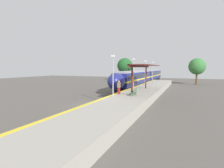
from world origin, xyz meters
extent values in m
plane|color=#56514C|center=(0.00, 0.00, 0.00)|extent=(120.00, 120.00, 0.00)
cube|color=slate|center=(-0.72, 0.00, 0.07)|extent=(0.08, 90.00, 0.15)
cube|color=slate|center=(0.72, 0.00, 0.07)|extent=(0.08, 90.00, 0.15)
cube|color=black|center=(0.00, 18.50, 0.63)|extent=(2.42, 17.32, 0.82)
cube|color=navy|center=(0.00, 18.50, 1.46)|extent=(2.76, 18.82, 0.84)
cube|color=yellow|center=(0.00, 18.50, 2.03)|extent=(2.77, 18.82, 0.29)
cube|color=navy|center=(0.00, 18.50, 2.81)|extent=(2.76, 18.82, 1.28)
cube|color=black|center=(0.00, 18.50, 2.75)|extent=(2.78, 17.32, 0.70)
cube|color=#9E9EA3|center=(0.00, 18.50, 3.60)|extent=(2.48, 18.82, 0.30)
cylinder|color=black|center=(-0.72, 11.57, 0.43)|extent=(0.12, 0.86, 0.86)
cylinder|color=black|center=(0.72, 11.57, 0.43)|extent=(0.12, 0.86, 0.86)
cylinder|color=black|center=(-0.72, 13.77, 0.43)|extent=(0.12, 0.86, 0.86)
cylinder|color=black|center=(0.72, 13.77, 0.43)|extent=(0.12, 0.86, 0.86)
cylinder|color=black|center=(-0.72, 23.24, 0.43)|extent=(0.12, 0.86, 0.86)
cylinder|color=black|center=(0.72, 23.24, 0.43)|extent=(0.12, 0.86, 0.86)
cylinder|color=black|center=(-0.72, 25.44, 0.43)|extent=(0.12, 0.86, 0.86)
cylinder|color=black|center=(0.72, 25.44, 0.43)|extent=(0.12, 0.86, 0.86)
ellipsoid|color=navy|center=(0.00, 7.88, 2.25)|extent=(2.65, 3.64, 2.66)
ellipsoid|color=black|center=(0.00, 7.42, 2.68)|extent=(1.93, 2.12, 1.35)
sphere|color=#F9F4CC|center=(0.00, 6.52, 1.29)|extent=(0.24, 0.24, 0.24)
cube|color=black|center=(0.00, 38.12, 0.63)|extent=(2.42, 17.32, 0.82)
cube|color=navy|center=(0.00, 38.12, 1.46)|extent=(2.76, 18.82, 0.84)
cube|color=yellow|center=(0.00, 38.12, 2.03)|extent=(2.77, 18.82, 0.29)
cube|color=navy|center=(0.00, 38.12, 2.81)|extent=(2.76, 18.82, 1.28)
cube|color=black|center=(0.00, 38.12, 2.75)|extent=(2.78, 17.32, 0.70)
cube|color=#9E9EA3|center=(0.00, 38.12, 3.60)|extent=(2.48, 18.82, 0.30)
cylinder|color=black|center=(-0.72, 31.19, 0.43)|extent=(0.12, 0.86, 0.86)
cylinder|color=black|center=(0.72, 31.19, 0.43)|extent=(0.12, 0.86, 0.86)
cylinder|color=black|center=(-0.72, 33.39, 0.43)|extent=(0.12, 0.86, 0.86)
cylinder|color=black|center=(0.72, 33.39, 0.43)|extent=(0.12, 0.86, 0.86)
cylinder|color=black|center=(-0.72, 42.86, 0.43)|extent=(0.12, 0.86, 0.86)
cylinder|color=black|center=(0.72, 42.86, 0.43)|extent=(0.12, 0.86, 0.86)
cylinder|color=black|center=(-0.72, 45.06, 0.43)|extent=(0.12, 0.86, 0.86)
cylinder|color=black|center=(0.72, 45.06, 0.43)|extent=(0.12, 0.86, 0.86)
cube|color=#9E998E|center=(3.98, 0.00, 0.52)|extent=(4.81, 64.00, 1.04)
cube|color=yellow|center=(1.77, 0.00, 1.04)|extent=(0.40, 64.00, 0.01)
cube|color=#4C6B4C|center=(4.29, 2.25, 1.25)|extent=(0.36, 0.06, 0.42)
cube|color=#4C6B4C|center=(4.29, 3.39, 1.25)|extent=(0.36, 0.06, 0.42)
cube|color=#4C6B4C|center=(4.29, 2.82, 1.47)|extent=(0.44, 1.51, 0.03)
cube|color=#4C6B4C|center=(4.49, 2.82, 1.71)|extent=(0.04, 1.51, 0.44)
cube|color=maroon|center=(2.25, 3.14, 1.46)|extent=(0.28, 0.20, 0.84)
cube|color=#7F6647|center=(2.25, 3.14, 2.21)|extent=(0.36, 0.22, 0.66)
sphere|color=tan|center=(2.25, 3.14, 2.65)|extent=(0.23, 0.23, 0.23)
cylinder|color=#59595E|center=(-1.95, 20.29, 1.78)|extent=(0.14, 0.14, 3.56)
cube|color=black|center=(-1.95, 20.29, 3.91)|extent=(0.28, 0.20, 0.70)
sphere|color=#1ED833|center=(-1.95, 20.18, 4.08)|extent=(0.14, 0.14, 0.14)
sphere|color=#330A0A|center=(-1.95, 20.18, 3.74)|extent=(0.14, 0.14, 0.14)
cylinder|color=#9E9EA3|center=(2.44, 0.79, 3.31)|extent=(0.12, 0.12, 4.55)
cube|color=silver|center=(2.44, 0.79, 5.71)|extent=(0.36, 0.20, 0.24)
cylinder|color=#9E9EA3|center=(2.44, 9.04, 3.31)|extent=(0.12, 0.12, 4.55)
cube|color=silver|center=(2.44, 9.04, 5.71)|extent=(0.36, 0.20, 0.24)
cylinder|color=#9E9EA3|center=(2.44, 17.30, 3.31)|extent=(0.12, 0.12, 4.55)
cube|color=silver|center=(2.44, 17.30, 5.71)|extent=(0.36, 0.20, 0.24)
cylinder|color=#9E9EA3|center=(2.44, 25.55, 3.31)|extent=(0.12, 0.12, 4.55)
cube|color=silver|center=(2.44, 25.55, 5.71)|extent=(0.36, 0.20, 0.24)
cylinder|color=#511E19|center=(4.04, 2.92, 2.79)|extent=(0.20, 0.20, 3.50)
cylinder|color=#511E19|center=(4.04, 10.68, 2.79)|extent=(0.20, 0.20, 3.50)
cube|color=#511E19|center=(4.04, 6.80, 4.64)|extent=(0.24, 10.76, 0.36)
cube|color=#511E19|center=(4.94, 6.80, 4.76)|extent=(2.00, 10.76, 0.10)
cylinder|color=brown|center=(-9.10, 38.12, 1.51)|extent=(0.44, 0.44, 3.02)
sphere|color=#1E5123|center=(-9.10, 38.12, 5.06)|extent=(5.10, 5.10, 5.10)
cylinder|color=brown|center=(12.43, 32.55, 1.52)|extent=(0.44, 0.44, 3.04)
sphere|color=#337033|center=(12.43, 32.55, 4.72)|extent=(4.19, 4.19, 4.19)
camera|label=1|loc=(10.16, -17.43, 4.40)|focal=28.00mm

